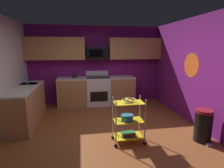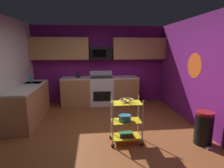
{
  "view_description": "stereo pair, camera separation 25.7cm",
  "coord_description": "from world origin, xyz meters",
  "px_view_note": "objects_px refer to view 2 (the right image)",
  "views": [
    {
      "loc": [
        -0.5,
        -3.8,
        1.86
      ],
      "look_at": [
        0.2,
        0.24,
        1.05
      ],
      "focal_mm": 29.08,
      "sensor_mm": 36.0,
      "label": 1
    },
    {
      "loc": [
        -0.24,
        -3.83,
        1.86
      ],
      "look_at": [
        0.2,
        0.24,
        1.05
      ],
      "focal_mm": 29.08,
      "sensor_mm": 36.0,
      "label": 2
    }
  ],
  "objects_px": {
    "oven_range": "(102,90)",
    "dish_soap_bottle": "(31,79)",
    "fruit_bowl": "(127,100)",
    "trash_can": "(204,128)",
    "rolling_cart": "(126,121)",
    "mixing_bowl_large": "(125,118)",
    "kettle": "(78,75)",
    "book_stack": "(126,134)",
    "microwave": "(101,53)"
  },
  "relations": [
    {
      "from": "oven_range",
      "to": "book_stack",
      "type": "height_order",
      "value": "oven_range"
    },
    {
      "from": "rolling_cart",
      "to": "oven_range",
      "type": "bearing_deg",
      "value": 97.65
    },
    {
      "from": "mixing_bowl_large",
      "to": "dish_soap_bottle",
      "type": "xyz_separation_m",
      "value": [
        -2.31,
        1.85,
        0.5
      ]
    },
    {
      "from": "microwave",
      "to": "kettle",
      "type": "height_order",
      "value": "microwave"
    },
    {
      "from": "rolling_cart",
      "to": "fruit_bowl",
      "type": "height_order",
      "value": "rolling_cart"
    },
    {
      "from": "fruit_bowl",
      "to": "dish_soap_bottle",
      "type": "bearing_deg",
      "value": 141.7
    },
    {
      "from": "fruit_bowl",
      "to": "trash_can",
      "type": "xyz_separation_m",
      "value": [
        1.5,
        -0.21,
        -0.55
      ]
    },
    {
      "from": "microwave",
      "to": "mixing_bowl_large",
      "type": "bearing_deg",
      "value": -83.24
    },
    {
      "from": "oven_range",
      "to": "dish_soap_bottle",
      "type": "distance_m",
      "value": 2.2
    },
    {
      "from": "oven_range",
      "to": "dish_soap_bottle",
      "type": "xyz_separation_m",
      "value": [
        -1.98,
        -0.78,
        0.54
      ]
    },
    {
      "from": "book_stack",
      "to": "dish_soap_bottle",
      "type": "distance_m",
      "value": 3.1
    },
    {
      "from": "trash_can",
      "to": "fruit_bowl",
      "type": "bearing_deg",
      "value": 171.99
    },
    {
      "from": "oven_range",
      "to": "dish_soap_bottle",
      "type": "bearing_deg",
      "value": -158.46
    },
    {
      "from": "rolling_cart",
      "to": "mixing_bowl_large",
      "type": "bearing_deg",
      "value": 180.0
    },
    {
      "from": "oven_range",
      "to": "rolling_cart",
      "type": "relative_size",
      "value": 1.2
    },
    {
      "from": "kettle",
      "to": "mixing_bowl_large",
      "type": "bearing_deg",
      "value": -67.58
    },
    {
      "from": "microwave",
      "to": "rolling_cart",
      "type": "distance_m",
      "value": 3.02
    },
    {
      "from": "book_stack",
      "to": "trash_can",
      "type": "height_order",
      "value": "trash_can"
    },
    {
      "from": "oven_range",
      "to": "microwave",
      "type": "relative_size",
      "value": 1.57
    },
    {
      "from": "oven_range",
      "to": "mixing_bowl_large",
      "type": "height_order",
      "value": "oven_range"
    },
    {
      "from": "microwave",
      "to": "trash_can",
      "type": "relative_size",
      "value": 1.06
    },
    {
      "from": "mixing_bowl_large",
      "to": "trash_can",
      "type": "xyz_separation_m",
      "value": [
        1.53,
        -0.21,
        -0.19
      ]
    },
    {
      "from": "mixing_bowl_large",
      "to": "dish_soap_bottle",
      "type": "relative_size",
      "value": 1.26
    },
    {
      "from": "microwave",
      "to": "trash_can",
      "type": "xyz_separation_m",
      "value": [
        1.85,
        -2.94,
        -1.37
      ]
    },
    {
      "from": "mixing_bowl_large",
      "to": "book_stack",
      "type": "distance_m",
      "value": 0.35
    },
    {
      "from": "kettle",
      "to": "dish_soap_bottle",
      "type": "distance_m",
      "value": 1.45
    },
    {
      "from": "mixing_bowl_large",
      "to": "kettle",
      "type": "xyz_separation_m",
      "value": [
        -1.08,
        2.62,
        0.48
      ]
    },
    {
      "from": "mixing_bowl_large",
      "to": "rolling_cart",
      "type": "bearing_deg",
      "value": 0.0
    },
    {
      "from": "microwave",
      "to": "dish_soap_bottle",
      "type": "relative_size",
      "value": 3.5
    },
    {
      "from": "rolling_cart",
      "to": "trash_can",
      "type": "bearing_deg",
      "value": -8.01
    },
    {
      "from": "fruit_bowl",
      "to": "kettle",
      "type": "bearing_deg",
      "value": 112.96
    },
    {
      "from": "oven_range",
      "to": "microwave",
      "type": "xyz_separation_m",
      "value": [
        -0.0,
        0.1,
        1.22
      ]
    },
    {
      "from": "mixing_bowl_large",
      "to": "kettle",
      "type": "relative_size",
      "value": 0.95
    },
    {
      "from": "book_stack",
      "to": "trash_can",
      "type": "bearing_deg",
      "value": -8.01
    },
    {
      "from": "microwave",
      "to": "book_stack",
      "type": "bearing_deg",
      "value": -82.63
    },
    {
      "from": "fruit_bowl",
      "to": "dish_soap_bottle",
      "type": "height_order",
      "value": "dish_soap_bottle"
    },
    {
      "from": "dish_soap_bottle",
      "to": "fruit_bowl",
      "type": "bearing_deg",
      "value": -38.3
    },
    {
      "from": "book_stack",
      "to": "kettle",
      "type": "relative_size",
      "value": 1.03
    },
    {
      "from": "mixing_bowl_large",
      "to": "trash_can",
      "type": "distance_m",
      "value": 1.56
    },
    {
      "from": "rolling_cart",
      "to": "fruit_bowl",
      "type": "xyz_separation_m",
      "value": [
        -0.0,
        0.0,
        0.42
      ]
    },
    {
      "from": "microwave",
      "to": "kettle",
      "type": "xyz_separation_m",
      "value": [
        -0.76,
        -0.11,
        -0.7
      ]
    },
    {
      "from": "fruit_bowl",
      "to": "mixing_bowl_large",
      "type": "distance_m",
      "value": 0.36
    },
    {
      "from": "trash_can",
      "to": "dish_soap_bottle",
      "type": "bearing_deg",
      "value": 151.82
    },
    {
      "from": "rolling_cart",
      "to": "trash_can",
      "type": "xyz_separation_m",
      "value": [
        1.5,
        -0.21,
        -0.12
      ]
    },
    {
      "from": "rolling_cart",
      "to": "fruit_bowl",
      "type": "relative_size",
      "value": 3.36
    },
    {
      "from": "mixing_bowl_large",
      "to": "kettle",
      "type": "height_order",
      "value": "kettle"
    },
    {
      "from": "trash_can",
      "to": "rolling_cart",
      "type": "bearing_deg",
      "value": 171.99
    },
    {
      "from": "microwave",
      "to": "mixing_bowl_large",
      "type": "height_order",
      "value": "microwave"
    },
    {
      "from": "fruit_bowl",
      "to": "book_stack",
      "type": "xyz_separation_m",
      "value": [
        0.0,
        -0.0,
        -0.71
      ]
    },
    {
      "from": "mixing_bowl_large",
      "to": "dish_soap_bottle",
      "type": "height_order",
      "value": "dish_soap_bottle"
    }
  ]
}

